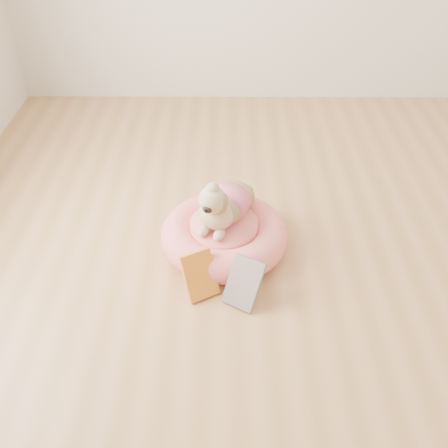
{
  "coord_description": "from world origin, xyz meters",
  "views": [
    {
      "loc": [
        -0.47,
        -1.36,
        1.64
      ],
      "look_at": [
        -0.48,
        0.45,
        0.19
      ],
      "focal_mm": 40.0,
      "sensor_mm": 36.0,
      "label": 1
    }
  ],
  "objects_px": {
    "pet_bed": "(224,235)",
    "book_yellow": "(200,275)",
    "book_white": "(244,283)",
    "dog": "(223,196)"
  },
  "relations": [
    {
      "from": "pet_bed",
      "to": "book_yellow",
      "type": "relative_size",
      "value": 2.88
    },
    {
      "from": "pet_bed",
      "to": "book_white",
      "type": "distance_m",
      "value": 0.36
    },
    {
      "from": "dog",
      "to": "book_yellow",
      "type": "xyz_separation_m",
      "value": [
        -0.1,
        -0.32,
        -0.2
      ]
    },
    {
      "from": "book_yellow",
      "to": "book_white",
      "type": "height_order",
      "value": "book_yellow"
    },
    {
      "from": "pet_bed",
      "to": "book_yellow",
      "type": "bearing_deg",
      "value": -109.23
    },
    {
      "from": "pet_bed",
      "to": "book_yellow",
      "type": "height_order",
      "value": "book_yellow"
    },
    {
      "from": "pet_bed",
      "to": "book_yellow",
      "type": "xyz_separation_m",
      "value": [
        -0.11,
        -0.3,
        0.03
      ]
    },
    {
      "from": "book_white",
      "to": "dog",
      "type": "bearing_deg",
      "value": 135.92
    },
    {
      "from": "pet_bed",
      "to": "dog",
      "type": "distance_m",
      "value": 0.23
    },
    {
      "from": "book_white",
      "to": "book_yellow",
      "type": "bearing_deg",
      "value": -160.97
    }
  ]
}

